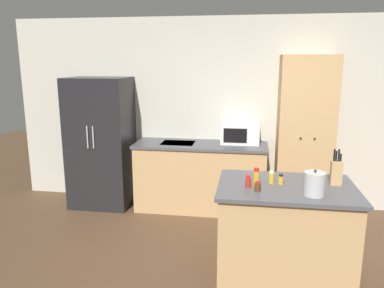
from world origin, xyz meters
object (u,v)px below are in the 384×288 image
Objects in this scene: spice_bottle_pale_salt at (271,177)px; kettle at (314,184)px; spice_bottle_amber_oil at (248,182)px; spice_bottle_green_herb at (281,180)px; pantry_cabinet at (304,137)px; refrigerator at (101,142)px; spice_bottle_tall_dark at (256,178)px; spice_bottle_short_red at (258,187)px; microwave at (240,133)px; knife_block at (336,172)px.

kettle reaches higher than spice_bottle_pale_salt.
spice_bottle_amber_oil reaches higher than spice_bottle_green_herb.
pantry_cabinet is 9.54× the size of kettle.
refrigerator is 0.86× the size of pantry_cabinet.
spice_bottle_tall_dark is at bearing 162.84° from kettle.
refrigerator is 20.99× the size of spice_bottle_short_red.
refrigerator reaches higher than spice_bottle_tall_dark.
spice_bottle_green_herb is (-0.42, -1.62, -0.07)m from pantry_cabinet.
spice_bottle_green_herb is 0.78× the size of spice_bottle_pale_salt.
refrigerator is 2.77m from spice_bottle_short_red.
spice_bottle_green_herb is 0.09m from spice_bottle_pale_salt.
kettle is (0.47, -0.15, 0.02)m from spice_bottle_tall_dark.
microwave is at bearing 101.20° from spice_bottle_pale_salt.
spice_bottle_green_herb is (0.41, -1.69, -0.09)m from microwave.
refrigerator is 1.93m from microwave.
spice_bottle_amber_oil is 0.32m from spice_bottle_green_herb.
spice_bottle_tall_dark is at bearing -155.10° from spice_bottle_green_herb.
refrigerator reaches higher than spice_bottle_pale_salt.
spice_bottle_short_red is 0.95× the size of spice_bottle_green_herb.
pantry_cabinet is 24.42× the size of spice_bottle_short_red.
knife_block is 3.64× the size of spice_bottle_green_herb.
spice_bottle_tall_dark is at bearing 95.50° from spice_bottle_short_red.
spice_bottle_short_red is 0.39× the size of kettle.
spice_bottle_pale_salt is (0.14, 0.12, -0.02)m from spice_bottle_tall_dark.
spice_bottle_tall_dark is 1.46× the size of spice_bottle_pale_salt.
knife_block is (0.07, -1.56, 0.00)m from pantry_cabinet.
microwave is 1.84m from spice_bottle_amber_oil.
microwave reaches higher than spice_bottle_tall_dark.
refrigerator is at bearing 140.19° from spice_bottle_short_red.
knife_block is 1.49× the size of kettle.
spice_bottle_amber_oil is (-0.70, -1.76, -0.06)m from pantry_cabinet.
refrigerator is 2.81m from spice_bottle_green_herb.
pantry_cabinet is 1.83m from spice_bottle_tall_dark.
spice_bottle_green_herb is at bearing -33.57° from refrigerator.
knife_block is (0.90, -1.64, -0.01)m from microwave.
refrigerator reaches higher than spice_bottle_green_herb.
spice_bottle_green_herb is at bearing -104.38° from pantry_cabinet.
refrigerator reaches higher than spice_bottle_amber_oil.
spice_bottle_tall_dark is (2.12, -1.65, 0.11)m from refrigerator.
refrigerator is at bearing 145.76° from spice_bottle_pale_salt.
spice_bottle_short_red is 0.76× the size of spice_bottle_amber_oil.
refrigerator is at bearing 145.19° from kettle.
refrigerator is at bearing 142.01° from spice_bottle_tall_dark.
knife_block is 0.80m from spice_bottle_amber_oil.
pantry_cabinet is at bearing 92.49° from knife_block.
pantry_cabinet is 1.90m from spice_bottle_amber_oil.
spice_bottle_short_red is at bearing -39.81° from refrigerator.
spice_bottle_tall_dark is at bearing -167.31° from knife_block.
microwave is at bearing 96.18° from spice_bottle_tall_dark.
spice_bottle_tall_dark is 0.77× the size of kettle.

